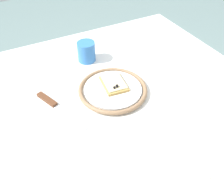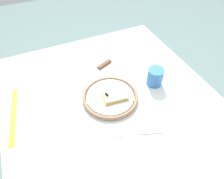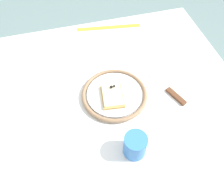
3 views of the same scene
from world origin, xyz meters
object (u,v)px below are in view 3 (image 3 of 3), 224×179
plate (115,95)px  fork (61,115)px  measuring_tape (109,27)px  cup (135,145)px  pizza_slice_near (112,96)px  knife (170,91)px  dining_table (110,110)px

plate → fork: 0.21m
plate → measuring_tape: (0.08, 0.41, -0.01)m
cup → measuring_tape: size_ratio=0.27×
fork → plate: bearing=7.5°
pizza_slice_near → knife: (0.22, -0.02, -0.02)m
dining_table → measuring_tape: bearing=76.0°
plate → pizza_slice_near: bearing=-136.1°
dining_table → cup: size_ratio=12.34×
cup → measuring_tape: cup is taller
knife → fork: (-0.42, 0.00, -0.00)m
plate → cup: size_ratio=2.96×
fork → cup: bearing=-43.2°
dining_table → pizza_slice_near: (0.01, -0.01, 0.11)m
pizza_slice_near → cup: bearing=-85.9°
pizza_slice_near → cup: 0.22m
dining_table → measuring_tape: size_ratio=3.38×
knife → cup: cup is taller
fork → knife: bearing=-0.6°
knife → cup: bearing=-136.8°
plate → measuring_tape: 0.41m
plate → knife: (0.21, -0.03, -0.01)m
pizza_slice_near → cup: size_ratio=1.39×
dining_table → knife: 0.25m
fork → measuring_tape: (0.29, 0.43, -0.00)m
pizza_slice_near → dining_table: bearing=113.4°
fork → cup: 0.29m
knife → cup: size_ratio=2.75×
dining_table → pizza_slice_near: size_ratio=8.91×
dining_table → plate: 0.10m
cup → pizza_slice_near: bearing=94.1°
pizza_slice_near → knife: 0.22m
knife → pizza_slice_near: bearing=174.9°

